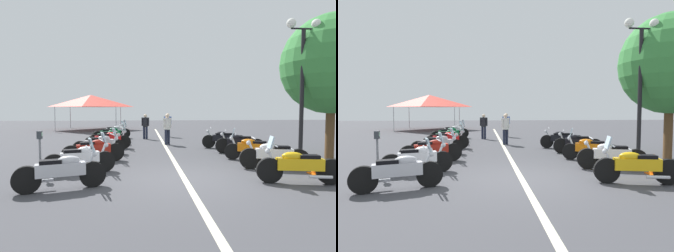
% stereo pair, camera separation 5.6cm
% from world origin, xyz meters
% --- Properties ---
extents(ground_plane, '(80.00, 80.00, 0.00)m').
position_xyz_m(ground_plane, '(0.00, 0.00, 0.00)').
color(ground_plane, '#424247').
extents(lane_centre_stripe, '(26.61, 0.16, 0.01)m').
position_xyz_m(lane_centre_stripe, '(5.84, 0.00, 0.00)').
color(lane_centre_stripe, beige).
rests_on(lane_centre_stripe, ground_plane).
extents(motorcycle_left_row_0, '(0.90, 2.02, 1.21)m').
position_xyz_m(motorcycle_left_row_0, '(-0.86, 3.01, 0.46)').
color(motorcycle_left_row_0, black).
rests_on(motorcycle_left_row_0, ground_plane).
extents(motorcycle_left_row_1, '(0.90, 1.99, 1.20)m').
position_xyz_m(motorcycle_left_row_1, '(0.85, 2.94, 0.46)').
color(motorcycle_left_row_1, black).
rests_on(motorcycle_left_row_1, ground_plane).
extents(motorcycle_left_row_2, '(0.95, 2.12, 1.22)m').
position_xyz_m(motorcycle_left_row_2, '(2.62, 2.85, 0.47)').
color(motorcycle_left_row_2, black).
rests_on(motorcycle_left_row_2, ground_plane).
extents(motorcycle_left_row_3, '(0.97, 2.08, 1.00)m').
position_xyz_m(motorcycle_left_row_3, '(4.18, 2.90, 0.46)').
color(motorcycle_left_row_3, black).
rests_on(motorcycle_left_row_3, ground_plane).
extents(motorcycle_left_row_4, '(0.91, 2.13, 1.21)m').
position_xyz_m(motorcycle_left_row_4, '(5.90, 2.75, 0.47)').
color(motorcycle_left_row_4, black).
rests_on(motorcycle_left_row_4, ground_plane).
extents(motorcycle_left_row_5, '(1.06, 2.03, 0.98)m').
position_xyz_m(motorcycle_left_row_5, '(7.47, 2.89, 0.45)').
color(motorcycle_left_row_5, black).
rests_on(motorcycle_left_row_5, ground_plane).
extents(motorcycle_left_row_6, '(1.07, 2.04, 1.21)m').
position_xyz_m(motorcycle_left_row_6, '(9.11, 3.00, 0.47)').
color(motorcycle_left_row_6, black).
rests_on(motorcycle_left_row_6, ground_plane).
extents(motorcycle_left_row_7, '(0.79, 2.02, 1.21)m').
position_xyz_m(motorcycle_left_row_7, '(10.90, 2.94, 0.47)').
color(motorcycle_left_row_7, black).
rests_on(motorcycle_left_row_7, ground_plane).
extents(motorcycle_right_row_0, '(0.79, 2.13, 1.22)m').
position_xyz_m(motorcycle_right_row_0, '(-0.78, -2.82, 0.47)').
color(motorcycle_right_row_0, black).
rests_on(motorcycle_right_row_0, ground_plane).
extents(motorcycle_right_row_1, '(0.79, 2.13, 1.01)m').
position_xyz_m(motorcycle_right_row_1, '(0.92, -2.96, 0.47)').
color(motorcycle_right_row_1, black).
rests_on(motorcycle_right_row_1, ground_plane).
extents(motorcycle_right_row_2, '(0.98, 2.02, 1.20)m').
position_xyz_m(motorcycle_right_row_2, '(2.54, -2.91, 0.46)').
color(motorcycle_right_row_2, black).
rests_on(motorcycle_right_row_2, ground_plane).
extents(motorcycle_right_row_3, '(0.88, 2.03, 1.01)m').
position_xyz_m(motorcycle_right_row_3, '(4.12, -2.97, 0.46)').
color(motorcycle_right_row_3, black).
rests_on(motorcycle_right_row_3, ground_plane).
extents(motorcycle_right_row_4, '(0.79, 2.14, 1.00)m').
position_xyz_m(motorcycle_right_row_4, '(5.82, -2.78, 0.46)').
color(motorcycle_right_row_4, black).
rests_on(motorcycle_right_row_4, ground_plane).
extents(street_lamp_twin_globe, '(0.32, 1.22, 5.01)m').
position_xyz_m(street_lamp_twin_globe, '(1.90, -4.41, 3.41)').
color(street_lamp_twin_globe, black).
rests_on(street_lamp_twin_globe, ground_plane).
extents(parking_meter, '(0.19, 0.15, 1.29)m').
position_xyz_m(parking_meter, '(0.59, 4.01, 0.90)').
color(parking_meter, slate).
rests_on(parking_meter, ground_plane).
extents(traffic_cone_0, '(0.36, 0.36, 0.61)m').
position_xyz_m(traffic_cone_0, '(0.21, -3.93, 0.29)').
color(traffic_cone_0, orange).
rests_on(traffic_cone_0, ground_plane).
extents(bystander_0, '(0.32, 0.53, 1.61)m').
position_xyz_m(bystander_0, '(11.74, -0.55, 0.94)').
color(bystander_0, brown).
rests_on(bystander_0, ground_plane).
extents(bystander_1, '(0.32, 0.48, 1.58)m').
position_xyz_m(bystander_1, '(10.40, 0.99, 0.92)').
color(bystander_1, '#1E2338').
rests_on(bystander_1, ground_plane).
extents(bystander_2, '(0.32, 0.46, 1.64)m').
position_xyz_m(bystander_2, '(7.46, -0.16, 0.96)').
color(bystander_2, '#1E2338').
rests_on(bystander_2, ground_plane).
extents(roadside_tree_0, '(3.75, 3.75, 5.48)m').
position_xyz_m(roadside_tree_0, '(2.65, -6.01, 3.59)').
color(roadside_tree_0, brown).
rests_on(roadside_tree_0, ground_plane).
extents(event_tent, '(5.56, 5.56, 3.20)m').
position_xyz_m(event_tent, '(19.14, 5.92, 2.65)').
color(event_tent, '#E54C3F').
rests_on(event_tent, ground_plane).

